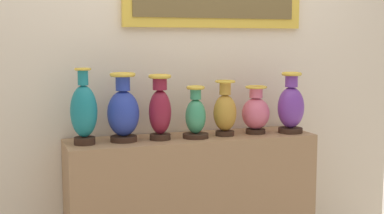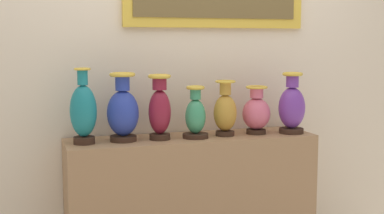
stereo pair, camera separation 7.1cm
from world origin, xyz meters
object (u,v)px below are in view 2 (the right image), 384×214
(vase_burgundy, at_px, (160,109))
(vase_rose, at_px, (256,112))
(vase_jade, at_px, (195,116))
(vase_ochre, at_px, (225,111))
(vase_cobalt, at_px, (123,111))
(vase_teal, at_px, (83,111))
(vase_violet, at_px, (292,107))

(vase_burgundy, distance_m, vase_rose, 0.62)
(vase_jade, relative_size, vase_ochre, 0.92)
(vase_burgundy, xyz_separation_m, vase_rose, (0.62, 0.00, -0.05))
(vase_cobalt, height_order, vase_rose, vase_cobalt)
(vase_teal, distance_m, vase_cobalt, 0.22)
(vase_burgundy, bearing_deg, vase_rose, 0.31)
(vase_teal, relative_size, vase_rose, 1.43)
(vase_burgundy, bearing_deg, vase_teal, 179.98)
(vase_jade, bearing_deg, vase_teal, 178.67)
(vase_burgundy, relative_size, vase_violet, 1.00)
(vase_violet, bearing_deg, vase_jade, 177.27)
(vase_cobalt, relative_size, vase_violet, 1.04)
(vase_jade, distance_m, vase_violet, 0.62)
(vase_burgundy, bearing_deg, vase_violet, -3.05)
(vase_cobalt, relative_size, vase_ochre, 1.17)
(vase_burgundy, xyz_separation_m, vase_jade, (0.21, -0.01, -0.05))
(vase_jade, relative_size, vase_violet, 0.81)
(vase_ochre, relative_size, vase_violet, 0.89)
(vase_rose, bearing_deg, vase_teal, -179.83)
(vase_burgundy, bearing_deg, vase_cobalt, 175.81)
(vase_cobalt, xyz_separation_m, vase_jade, (0.43, -0.03, -0.04))
(vase_teal, bearing_deg, vase_violet, -2.01)
(vase_ochre, xyz_separation_m, vase_rose, (0.21, 0.01, -0.01))
(vase_rose, bearing_deg, vase_jade, -177.40)
(vase_teal, height_order, vase_cobalt, vase_teal)
(vase_teal, distance_m, vase_ochre, 0.85)
(vase_teal, bearing_deg, vase_ochre, -0.19)
(vase_cobalt, height_order, vase_burgundy, vase_cobalt)
(vase_jade, bearing_deg, vase_rose, 2.60)
(vase_ochre, relative_size, vase_rose, 1.13)
(vase_cobalt, bearing_deg, vase_teal, -176.06)
(vase_teal, bearing_deg, vase_jade, -1.33)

